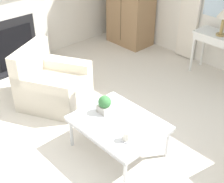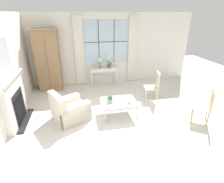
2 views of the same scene
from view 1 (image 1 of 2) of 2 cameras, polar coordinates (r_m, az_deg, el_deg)
name	(u,v)px [view 1 (image 1 of 2)]	position (r m, az deg, el deg)	size (l,w,h in m)	color
ground_plane	(109,167)	(3.63, -0.61, -13.65)	(14.00, 14.00, 0.00)	silver
fireplace	(9,26)	(5.54, -18.29, 11.32)	(0.34, 1.43, 2.24)	black
armchair_upholstered	(52,86)	(4.57, -10.84, 1.06)	(1.14, 1.13, 0.85)	beige
coffee_table	(119,125)	(3.57, 1.20, -6.08)	(1.01, 0.79, 0.43)	silver
potted_plant_small	(105,104)	(3.64, -1.34, -2.34)	(0.15, 0.15, 0.22)	#BCB7AD
pillar_candle	(127,136)	(3.28, 2.74, -8.12)	(0.12, 0.12, 0.13)	silver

